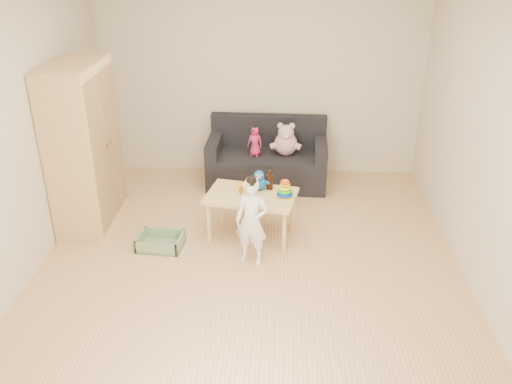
# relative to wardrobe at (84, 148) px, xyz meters

# --- Properties ---
(room) EXTENTS (4.50, 4.50, 4.50)m
(room) POSITION_rel_wardrobe_xyz_m (1.75, -0.75, 0.43)
(room) COLOR tan
(room) RESTS_ON ground
(wardrobe) EXTENTS (0.48, 0.97, 1.74)m
(wardrobe) POSITION_rel_wardrobe_xyz_m (0.00, 0.00, 0.00)
(wardrobe) COLOR #E7C27F
(wardrobe) RESTS_ON ground
(sofa) EXTENTS (1.47, 0.77, 0.41)m
(sofa) POSITION_rel_wardrobe_xyz_m (1.86, 1.08, -0.67)
(sofa) COLOR black
(sofa) RESTS_ON ground
(play_table) EXTENTS (0.98, 0.72, 0.47)m
(play_table) POSITION_rel_wardrobe_xyz_m (1.73, -0.19, -0.63)
(play_table) COLOR #EBD481
(play_table) RESTS_ON ground
(storage_bin) EXTENTS (0.47, 0.37, 0.13)m
(storage_bin) POSITION_rel_wardrobe_xyz_m (0.83, -0.48, -0.80)
(storage_bin) COLOR gray
(storage_bin) RESTS_ON ground
(toddler) EXTENTS (0.36, 0.30, 0.85)m
(toddler) POSITION_rel_wardrobe_xyz_m (1.77, -0.69, -0.44)
(toddler) COLOR white
(toddler) RESTS_ON ground
(pink_bear) EXTENTS (0.33, 0.30, 0.34)m
(pink_bear) POSITION_rel_wardrobe_xyz_m (2.08, 1.05, -0.29)
(pink_bear) COLOR #CC96A5
(pink_bear) RESTS_ON sofa
(doll) EXTENTS (0.21, 0.17, 0.35)m
(doll) POSITION_rel_wardrobe_xyz_m (1.71, 1.01, -0.29)
(doll) COLOR #DA2862
(doll) RESTS_ON sofa
(ring_stacker) EXTENTS (0.16, 0.16, 0.19)m
(ring_stacker) POSITION_rel_wardrobe_xyz_m (2.07, -0.24, -0.33)
(ring_stacker) COLOR #DEA30B
(ring_stacker) RESTS_ON play_table
(brown_bottle) EXTENTS (0.07, 0.07, 0.21)m
(brown_bottle) POSITION_rel_wardrobe_xyz_m (1.92, -0.05, -0.31)
(brown_bottle) COLOR black
(brown_bottle) RESTS_ON play_table
(blue_plush) EXTENTS (0.19, 0.16, 0.22)m
(blue_plush) POSITION_rel_wardrobe_xyz_m (1.81, -0.07, -0.29)
(blue_plush) COLOR blue
(blue_plush) RESTS_ON play_table
(wooden_figure) EXTENTS (0.04, 0.04, 0.10)m
(wooden_figure) POSITION_rel_wardrobe_xyz_m (1.63, -0.21, -0.35)
(wooden_figure) COLOR brown
(wooden_figure) RESTS_ON play_table
(yellow_book) EXTENTS (0.24, 0.24, 0.02)m
(yellow_book) POSITION_rel_wardrobe_xyz_m (1.68, -0.05, -0.39)
(yellow_book) COLOR #FFB01A
(yellow_book) RESTS_ON play_table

